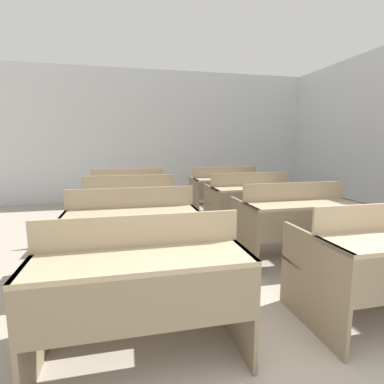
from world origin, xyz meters
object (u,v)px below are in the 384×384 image
(bench_front_left, at_px, (141,283))
(bench_back_right, at_px, (225,189))
(bench_third_right, at_px, (251,200))
(bench_third_left, at_px, (130,206))
(bench_back_left, at_px, (128,192))
(wastepaper_bin, at_px, (307,193))
(bench_second_left, at_px, (132,230))
(bench_second_right, at_px, (296,220))

(bench_front_left, height_order, bench_back_right, same)
(bench_third_right, height_order, bench_back_right, same)
(bench_front_left, bearing_deg, bench_third_left, 90.37)
(bench_third_right, height_order, bench_back_left, same)
(bench_back_left, distance_m, bench_back_right, 1.81)
(bench_front_left, xyz_separation_m, wastepaper_bin, (4.05, 4.34, -0.27))
(bench_third_right, distance_m, wastepaper_bin, 2.99)
(bench_back_right, bearing_deg, bench_third_right, -90.27)
(bench_third_left, distance_m, bench_back_left, 1.18)
(bench_second_left, height_order, bench_second_right, same)
(bench_back_left, bearing_deg, bench_front_left, -89.70)
(bench_back_right, bearing_deg, bench_front_left, -116.50)
(bench_front_left, distance_m, bench_third_right, 2.99)
(bench_second_right, height_order, bench_back_left, same)
(bench_front_left, xyz_separation_m, bench_back_right, (1.79, 3.58, 0.00))
(bench_second_right, height_order, bench_third_left, same)
(bench_back_right, height_order, wastepaper_bin, bench_back_right)
(bench_third_left, relative_size, bench_back_right, 1.00)
(bench_second_right, xyz_separation_m, bench_back_left, (-1.80, 2.40, 0.00))
(bench_second_right, relative_size, bench_third_left, 1.00)
(bench_second_left, height_order, bench_third_left, same)
(bench_third_right, relative_size, bench_back_right, 1.00)
(bench_third_right, bearing_deg, bench_back_right, 89.73)
(bench_back_right, bearing_deg, bench_back_left, -179.90)
(bench_back_right, bearing_deg, bench_third_left, -146.84)
(bench_back_left, xyz_separation_m, wastepaper_bin, (4.07, 0.76, -0.27))
(bench_second_right, bearing_deg, wastepaper_bin, 54.30)
(bench_third_left, height_order, bench_third_right, same)
(bench_second_right, distance_m, bench_third_right, 1.22)
(bench_second_left, bearing_deg, bench_front_left, -88.98)
(bench_third_left, distance_m, bench_back_right, 2.15)
(bench_third_left, xyz_separation_m, bench_back_left, (-0.00, 1.18, 0.00))
(bench_front_left, relative_size, wastepaper_bin, 3.14)
(bench_third_left, height_order, bench_back_left, same)
(bench_third_left, bearing_deg, bench_second_left, -90.26)
(bench_back_left, bearing_deg, bench_second_left, -90.07)
(bench_second_left, xyz_separation_m, bench_back_left, (0.00, 2.39, 0.00))
(bench_second_right, bearing_deg, bench_third_left, 145.83)
(bench_back_right, relative_size, wastepaper_bin, 3.14)
(bench_second_left, relative_size, bench_third_right, 1.00)
(bench_third_right, distance_m, bench_back_left, 2.15)
(bench_front_left, distance_m, bench_back_right, 4.01)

